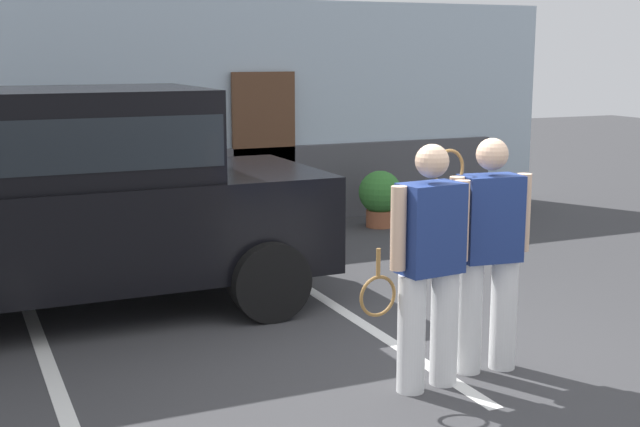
{
  "coord_description": "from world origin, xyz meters",
  "views": [
    {
      "loc": [
        -3.2,
        -5.17,
        2.37
      ],
      "look_at": [
        -0.38,
        1.2,
        1.05
      ],
      "focal_mm": 48.07,
      "sensor_mm": 36.0,
      "label": 1
    }
  ],
  "objects_px": {
    "tennis_player_woman": "(488,251)",
    "tennis_player_man": "(429,265)",
    "potted_plant_by_porch": "(380,196)",
    "parked_suv": "(58,191)"
  },
  "relations": [
    {
      "from": "potted_plant_by_porch",
      "to": "tennis_player_man",
      "type": "bearing_deg",
      "value": -114.48
    },
    {
      "from": "potted_plant_by_porch",
      "to": "tennis_player_woman",
      "type": "bearing_deg",
      "value": -109.41
    },
    {
      "from": "parked_suv",
      "to": "tennis_player_man",
      "type": "xyz_separation_m",
      "value": [
        2.14,
        -2.86,
        -0.24
      ]
    },
    {
      "from": "tennis_player_man",
      "to": "tennis_player_woman",
      "type": "relative_size",
      "value": 1.0
    },
    {
      "from": "parked_suv",
      "to": "potted_plant_by_porch",
      "type": "xyz_separation_m",
      "value": [
        4.51,
        2.35,
        -0.71
      ]
    },
    {
      "from": "potted_plant_by_porch",
      "to": "parked_suv",
      "type": "bearing_deg",
      "value": -152.5
    },
    {
      "from": "tennis_player_man",
      "to": "potted_plant_by_porch",
      "type": "xyz_separation_m",
      "value": [
        2.37,
        5.21,
        -0.48
      ]
    },
    {
      "from": "tennis_player_man",
      "to": "potted_plant_by_porch",
      "type": "bearing_deg",
      "value": -120.29
    },
    {
      "from": "tennis_player_man",
      "to": "potted_plant_by_porch",
      "type": "height_order",
      "value": "tennis_player_man"
    },
    {
      "from": "tennis_player_woman",
      "to": "tennis_player_man",
      "type": "bearing_deg",
      "value": 19.05
    }
  ]
}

